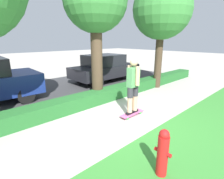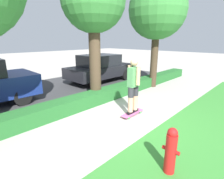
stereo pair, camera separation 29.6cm
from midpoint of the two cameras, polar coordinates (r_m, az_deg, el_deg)
ground_plane at (r=5.26m, az=4.93°, el=-9.57°), size 60.00×60.00×0.00m
street_asphalt at (r=8.46m, az=-16.69°, el=-0.15°), size 14.76×5.00×0.01m
hedge_row at (r=6.27m, az=-5.96°, el=-3.11°), size 14.76×0.60×0.44m
skateboard at (r=5.47m, az=8.13°, el=-7.78°), size 0.88×0.24×0.09m
skater_person at (r=5.17m, az=8.52°, el=1.40°), size 0.49×0.43×1.66m
tree_mid at (r=6.57m, az=-4.00°, el=26.41°), size 2.18×2.18×4.64m
tree_far at (r=8.77m, az=17.03°, el=23.47°), size 2.59×2.59×4.83m
parked_car_middle at (r=9.72m, az=-1.47°, el=7.12°), size 3.88×1.81×1.47m
fire_hydrant at (r=3.27m, az=18.87°, el=-18.97°), size 0.19×0.30×0.87m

